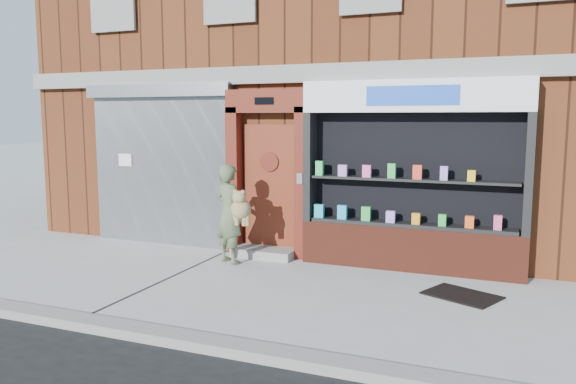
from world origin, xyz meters
The scene contains 8 objects.
ground centered at (0.00, 0.00, 0.00)m, with size 80.00×80.00×0.00m, color #9E9E99.
curb centered at (0.00, -2.15, 0.06)m, with size 60.00×0.30×0.12m, color gray.
building centered at (0.00, 5.99, 4.00)m, with size 12.00×8.16×8.00m.
shutter_bay centered at (-3.00, 1.93, 1.72)m, with size 3.10×0.30×3.04m.
red_door_bay centered at (-0.75, 1.86, 1.46)m, with size 1.52×0.58×2.90m.
pharmacy_bay centered at (1.74, 1.81, 1.37)m, with size 3.50×0.41×3.00m.
woman centered at (-1.10, 1.10, 0.85)m, with size 0.78×0.62×1.66m.
doormat centered at (2.66, 0.70, 0.01)m, with size 0.94×0.66×0.02m, color black.
Camera 1 is at (3.22, -7.05, 2.42)m, focal length 35.00 mm.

